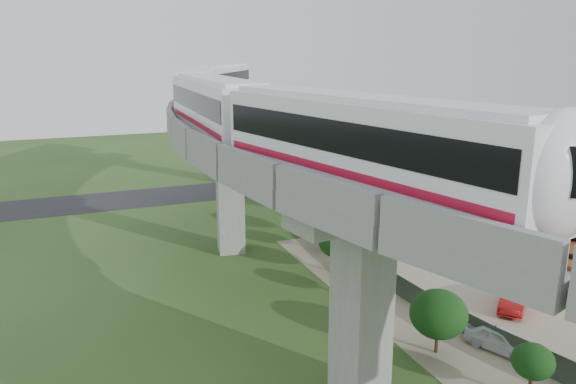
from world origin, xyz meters
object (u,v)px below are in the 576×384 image
at_px(car_white, 500,339).
at_px(car_dark, 468,252).
at_px(car_red, 514,298).
at_px(metro_train, 234,97).

height_order(car_white, car_dark, car_dark).
height_order(car_red, car_dark, car_red).
distance_m(metro_train, car_red, 23.23).
bearing_deg(car_dark, car_red, 155.35).
xyz_separation_m(car_white, car_dark, (7.33, 11.46, 0.01)).
bearing_deg(car_white, car_red, 17.84).
bearing_deg(car_dark, metro_train, 60.83).
relative_size(metro_train, car_dark, 13.52).
distance_m(metro_train, car_white, 23.85).
xyz_separation_m(metro_train, car_white, (8.72, -18.91, -11.63)).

